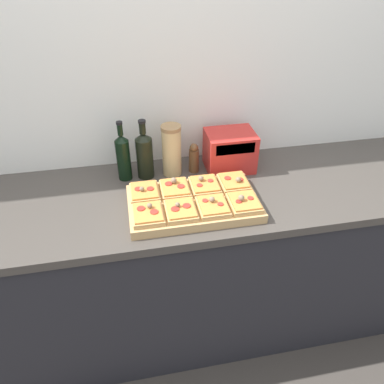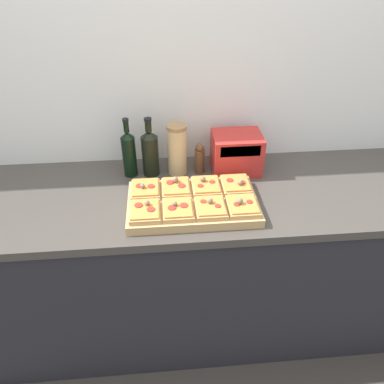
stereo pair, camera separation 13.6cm
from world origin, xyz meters
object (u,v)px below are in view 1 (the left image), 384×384
at_px(cutting_board, 193,204).
at_px(grain_jar_tall, 172,150).
at_px(wine_bottle, 145,154).
at_px(toaster_oven, 230,151).
at_px(olive_oil_bottle, 123,156).
at_px(pepper_mill, 194,158).

height_order(cutting_board, grain_jar_tall, grain_jar_tall).
relative_size(wine_bottle, toaster_oven, 1.14).
height_order(cutting_board, wine_bottle, wine_bottle).
xyz_separation_m(olive_oil_bottle, wine_bottle, (0.10, 0.00, -0.00)).
bearing_deg(pepper_mill, grain_jar_tall, 180.00).
distance_m(olive_oil_bottle, wine_bottle, 0.10).
bearing_deg(toaster_oven, wine_bottle, 179.88).
distance_m(wine_bottle, toaster_oven, 0.42).
xyz_separation_m(grain_jar_tall, pepper_mill, (0.11, 0.00, -0.05)).
bearing_deg(toaster_oven, grain_jar_tall, 179.83).
relative_size(cutting_board, grain_jar_tall, 2.18).
bearing_deg(olive_oil_bottle, wine_bottle, 0.00).
distance_m(olive_oil_bottle, pepper_mill, 0.34).
relative_size(olive_oil_bottle, pepper_mill, 1.95).
bearing_deg(olive_oil_bottle, grain_jar_tall, 0.00).
bearing_deg(toaster_oven, cutting_board, -129.64).
xyz_separation_m(wine_bottle, grain_jar_tall, (0.13, 0.00, 0.01)).
bearing_deg(grain_jar_tall, olive_oil_bottle, -180.00).
bearing_deg(olive_oil_bottle, pepper_mill, 0.00).
height_order(wine_bottle, grain_jar_tall, wine_bottle).
xyz_separation_m(pepper_mill, toaster_oven, (0.18, -0.00, 0.02)).
bearing_deg(cutting_board, grain_jar_tall, 99.40).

